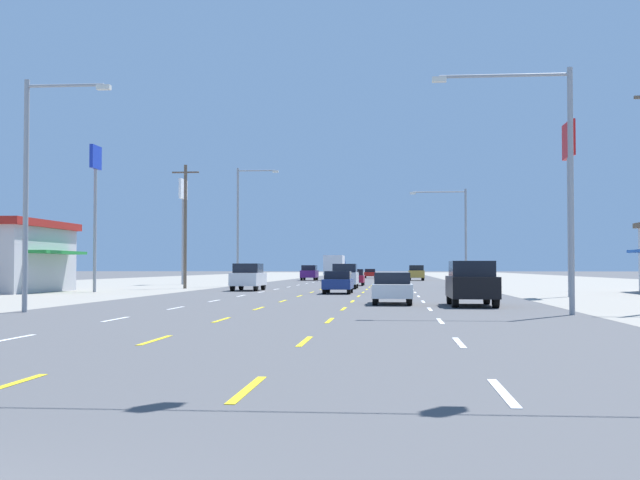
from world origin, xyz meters
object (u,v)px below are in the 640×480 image
sedan_center_turn_distant_c (370,273)px  streetlight_left_row_1 (241,219)px  hatchback_center_turn_farther (355,277)px  suv_center_turn_far (345,276)px  pole_sign_left_row_2 (183,202)px  pole_sign_right_row_1 (569,160)px  streetlight_right_row_1 (459,228)px  streetlight_left_row_0 (34,178)px  streetlight_right_row_0 (554,167)px  suv_far_left_distant_a (309,273)px  suv_far_right_distant_b (416,273)px  sedan_center_turn_mid (338,282)px  sedan_inner_right_near (392,288)px  suv_far_left_midfar (248,277)px  suv_far_right_nearest (472,283)px  pole_sign_left_row_1 (95,185)px  box_truck_inner_left_farthest (335,266)px

sedan_center_turn_distant_c → streetlight_left_row_1: (-9.95, -58.83, 5.32)m
hatchback_center_turn_farther → streetlight_left_row_1: streetlight_left_row_1 is taller
suv_center_turn_far → pole_sign_left_row_2: 23.76m
pole_sign_right_row_1 → streetlight_left_row_1: 34.35m
pole_sign_right_row_1 → streetlight_right_row_1: (-4.40, 24.76, -2.78)m
streetlight_left_row_0 → streetlight_right_row_0: streetlight_right_row_0 is taller
suv_center_turn_far → hatchback_center_turn_farther: size_ratio=1.26×
hatchback_center_turn_farther → suv_far_left_distant_a: bearing=103.5°
suv_far_left_distant_a → streetlight_right_row_0: bearing=-77.9°
suv_far_right_distant_b → streetlight_left_row_0: size_ratio=0.55×
sedan_center_turn_mid → streetlight_right_row_0: bearing=-68.3°
streetlight_right_row_1 → suv_far_left_distant_a: bearing=116.0°
sedan_center_turn_distant_c → pole_sign_right_row_1: 85.02m
pole_sign_right_row_1 → sedan_center_turn_distant_c: bearing=99.4°
sedan_inner_right_near → suv_far_left_midfar: bearing=116.1°
suv_far_right_nearest → suv_far_left_distant_a: bearing=101.4°
pole_sign_left_row_1 → suv_far_right_distant_b: bearing=66.1°
sedan_center_turn_mid → suv_center_turn_far: size_ratio=0.92×
sedan_inner_right_near → pole_sign_right_row_1: (10.20, 10.30, 7.17)m
suv_far_right_nearest → pole_sign_right_row_1: (6.72, 11.98, 6.90)m
hatchback_center_turn_farther → pole_sign_right_row_1: (13.71, -28.45, 7.14)m
suv_center_turn_far → streetlight_left_row_1: 13.36m
streetlight_left_row_1 → suv_center_turn_far: bearing=-37.8°
hatchback_center_turn_farther → sedan_inner_right_near: bearing=-84.8°
suv_far_right_distant_b → sedan_center_turn_distant_c: (-6.62, 24.39, -0.27)m
suv_far_right_distant_b → pole_sign_right_row_1: pole_sign_right_row_1 is taller
suv_far_right_nearest → suv_center_turn_far: 30.05m
suv_far_left_midfar → box_truck_inner_left_farthest: bearing=86.3°
pole_sign_right_row_1 → suv_far_right_nearest: bearing=-119.3°
suv_far_right_distant_b → sedan_inner_right_near: bearing=-92.5°
suv_far_right_distant_b → hatchback_center_turn_farther: bearing=-102.0°
suv_far_left_midfar → pole_sign_left_row_2: 24.41m
pole_sign_left_row_1 → streetlight_left_row_1: (6.80, 18.35, -1.30)m
suv_far_left_midfar → streetlight_left_row_1: 14.80m
suv_far_right_nearest → box_truck_inner_left_farthest: size_ratio=0.68×
suv_far_left_distant_a → streetlight_left_row_1: size_ratio=0.46×
box_truck_inner_left_farthest → sedan_center_turn_distant_c: bearing=81.4°
box_truck_inner_left_farthest → pole_sign_left_row_1: pole_sign_left_row_1 is taller
pole_sign_right_row_1 → streetlight_right_row_0: pole_sign_right_row_1 is taller
suv_center_turn_far → pole_sign_left_row_2: bearing=138.7°
suv_center_turn_far → streetlight_right_row_0: streetlight_right_row_0 is taller
box_truck_inner_left_farthest → pole_sign_left_row_2: pole_sign_left_row_2 is taller
streetlight_right_row_0 → streetlight_left_row_1: (-19.36, 43.34, 0.76)m
suv_far_left_distant_a → suv_far_right_distant_b: 13.86m
suv_far_left_midfar → suv_center_turn_far: 9.03m
box_truck_inner_left_farthest → sedan_center_turn_distant_c: (3.87, 25.56, -1.08)m
pole_sign_left_row_2 → streetlight_right_row_1: (26.61, -7.37, -3.03)m
pole_sign_left_row_1 → pole_sign_left_row_2: size_ratio=0.96×
box_truck_inner_left_farthest → pole_sign_left_row_1: size_ratio=0.71×
sedan_inner_right_near → box_truck_inner_left_farthest: box_truck_inner_left_farthest is taller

